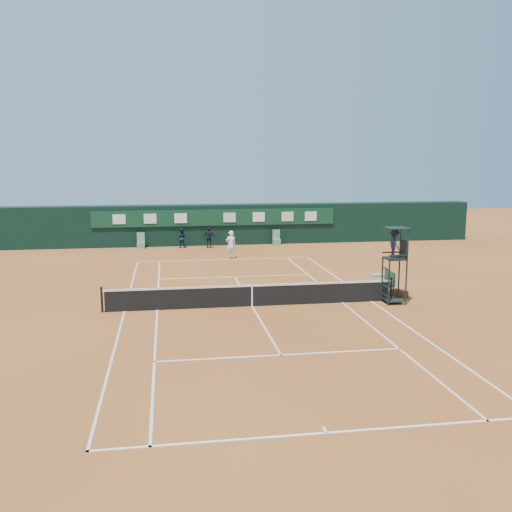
{
  "coord_description": "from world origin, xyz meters",
  "views": [
    {
      "loc": [
        -3.61,
        -24.05,
        6.41
      ],
      "look_at": [
        1.12,
        6.0,
        1.2
      ],
      "focal_mm": 40.0,
      "sensor_mm": 36.0,
      "label": 1
    }
  ],
  "objects_px": {
    "tennis_net": "(252,295)",
    "player": "(231,245)",
    "player_bench": "(387,281)",
    "umpire_chair": "(395,249)",
    "cooler": "(375,280)"
  },
  "relations": [
    {
      "from": "tennis_net",
      "to": "player",
      "type": "height_order",
      "value": "player"
    },
    {
      "from": "player_bench",
      "to": "umpire_chair",
      "type": "bearing_deg",
      "value": -103.45
    },
    {
      "from": "player_bench",
      "to": "tennis_net",
      "type": "bearing_deg",
      "value": -168.04
    },
    {
      "from": "umpire_chair",
      "to": "player",
      "type": "distance_m",
      "value": 14.04
    },
    {
      "from": "tennis_net",
      "to": "cooler",
      "type": "relative_size",
      "value": 20.0
    },
    {
      "from": "tennis_net",
      "to": "cooler",
      "type": "xyz_separation_m",
      "value": [
        6.73,
        2.85,
        -0.18
      ]
    },
    {
      "from": "player_bench",
      "to": "cooler",
      "type": "bearing_deg",
      "value": 92.45
    },
    {
      "from": "player",
      "to": "player_bench",
      "type": "bearing_deg",
      "value": 109.46
    },
    {
      "from": "umpire_chair",
      "to": "player_bench",
      "type": "bearing_deg",
      "value": 76.55
    },
    {
      "from": "player_bench",
      "to": "player",
      "type": "relative_size",
      "value": 0.66
    },
    {
      "from": "umpire_chair",
      "to": "player_bench",
      "type": "relative_size",
      "value": 2.85
    },
    {
      "from": "tennis_net",
      "to": "player_bench",
      "type": "distance_m",
      "value": 6.94
    },
    {
      "from": "cooler",
      "to": "tennis_net",
      "type": "bearing_deg",
      "value": -157.06
    },
    {
      "from": "player",
      "to": "cooler",
      "type": "bearing_deg",
      "value": 112.82
    },
    {
      "from": "umpire_chair",
      "to": "cooler",
      "type": "bearing_deg",
      "value": 83.26
    }
  ]
}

